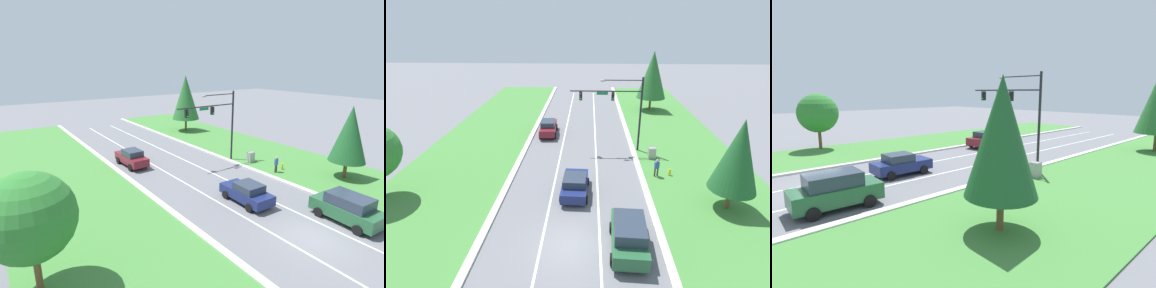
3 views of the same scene
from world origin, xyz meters
TOP-DOWN VIEW (x-y plane):
  - ground_plane at (0.00, 0.00)m, footprint 160.00×160.00m
  - curb_strip_right at (5.65, 0.00)m, footprint 0.50×90.00m
  - curb_strip_left at (-5.65, 0.00)m, footprint 0.50×90.00m
  - lane_stripe_inner_left at (-1.80, 0.00)m, footprint 0.14×81.00m
  - lane_stripe_inner_right at (1.80, 0.00)m, footprint 0.14×81.00m
  - traffic_signal_mast at (4.12, 14.48)m, footprint 7.10×0.41m
  - navy_sedan at (-0.00, 5.91)m, footprint 2.21×4.37m
  - forest_suv at (3.47, -0.06)m, footprint 2.38×4.61m
  - burgundy_sedan at (-3.76, 18.93)m, footprint 2.09×4.70m
  - utility_cabinet at (7.25, 12.61)m, footprint 0.70×0.60m
  - pedestrian at (6.93, 8.87)m, footprint 0.42×0.31m
  - fire_hydrant at (8.15, 9.08)m, footprint 0.34×0.20m
  - conifer_near_right_tree at (10.11, 29.51)m, footprint 4.17×4.17m
  - oak_near_left_tree at (-14.71, 4.71)m, footprint 4.11×4.11m
  - conifer_far_right_tree at (11.11, 4.29)m, footprint 3.22×3.22m

SIDE VIEW (x-z plane):
  - ground_plane at x=0.00m, z-range 0.00..0.00m
  - lane_stripe_inner_left at x=-1.80m, z-range 0.00..0.01m
  - lane_stripe_inner_right at x=1.80m, z-range 0.00..0.01m
  - curb_strip_right at x=5.65m, z-range 0.00..0.15m
  - curb_strip_left at x=-5.65m, z-range 0.00..0.15m
  - fire_hydrant at x=8.15m, z-range -0.01..0.69m
  - utility_cabinet at x=7.25m, z-range 0.00..1.15m
  - navy_sedan at x=0.00m, z-range 0.01..1.62m
  - burgundy_sedan at x=-3.76m, z-range 0.01..1.78m
  - pedestrian at x=6.93m, z-range 0.09..1.78m
  - forest_suv at x=3.47m, z-range 0.03..1.98m
  - oak_near_left_tree at x=-14.71m, z-range 0.91..6.87m
  - conifer_far_right_tree at x=11.11m, z-range 0.83..7.65m
  - traffic_signal_mast at x=4.12m, z-range 1.26..8.89m
  - conifer_near_right_tree at x=10.11m, z-range 0.98..9.62m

